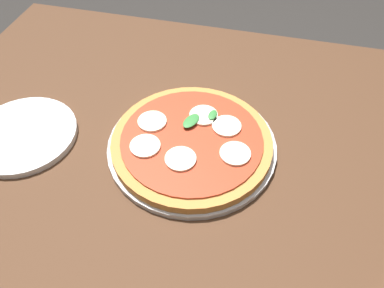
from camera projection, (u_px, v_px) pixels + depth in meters
The scene contains 4 objects.
dining_table at pixel (166, 207), 0.78m from camera, with size 1.12×1.20×0.72m.
serving_tray at pixel (192, 145), 0.76m from camera, with size 0.35×0.35×0.01m, color silver.
pizza at pixel (192, 141), 0.75m from camera, with size 0.32×0.32×0.03m.
plate_white at pixel (23, 135), 0.78m from camera, with size 0.22×0.22×0.01m, color white.
Camera 1 is at (-0.39, -0.15, 1.30)m, focal length 34.72 mm.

